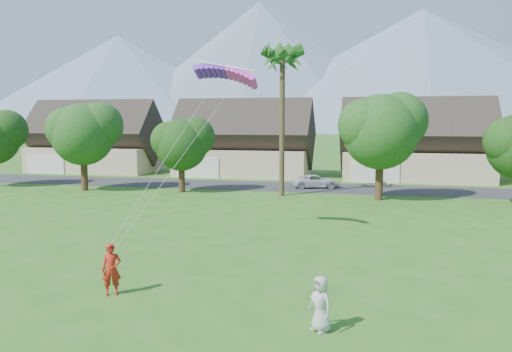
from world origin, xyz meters
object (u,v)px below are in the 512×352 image
(parafoil_kite, at_px, (227,72))
(kite_flyer, at_px, (111,270))
(watcher, at_px, (320,304))
(parked_car, at_px, (316,181))

(parafoil_kite, bearing_deg, kite_flyer, -96.71)
(watcher, bearing_deg, kite_flyer, -150.10)
(parked_car, bearing_deg, parafoil_kite, 155.71)
(parked_car, height_order, parafoil_kite, parafoil_kite)
(kite_flyer, bearing_deg, watcher, -35.22)
(kite_flyer, height_order, parafoil_kite, parafoil_kite)
(kite_flyer, height_order, watcher, kite_flyer)
(kite_flyer, distance_m, parked_car, 30.90)
(kite_flyer, xyz_separation_m, watcher, (7.82, -1.45, -0.10))
(kite_flyer, relative_size, parafoil_kite, 0.56)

